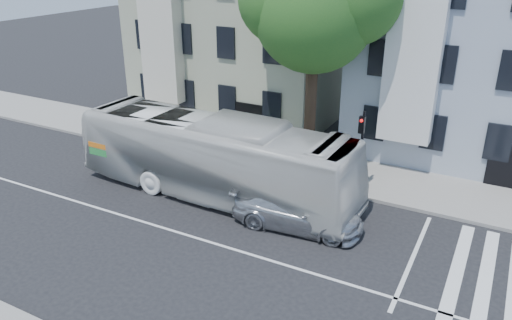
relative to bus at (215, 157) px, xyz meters
The scene contains 9 objects.
ground 4.50m from the bus, 55.84° to the right, with size 120.00×120.00×0.00m, color black.
sidewalk_far 5.42m from the bus, 63.23° to the left, with size 80.00×4.00×0.15m, color gray.
building_left 13.03m from the bus, 112.01° to the left, with size 12.00×10.00×11.00m, color #A2A68B.
building_right 15.32m from the bus, 51.21° to the left, with size 12.00×10.00×11.00m, color #9CA8BA.
street_tree 8.38m from the bus, 65.97° to the left, with size 7.30×5.90×11.10m.
bus is the anchor object (origin of this frame).
sedan 4.50m from the bus, 10.69° to the right, with size 5.12×2.08×1.49m, color silver.
hedge 3.18m from the bus, 84.44° to the left, with size 8.50×0.84×0.70m, color #315E1E, non-canonical shape.
traffic_signal 6.42m from the bus, 31.81° to the left, with size 0.39×0.51×3.71m.
Camera 1 is at (8.57, -13.25, 10.21)m, focal length 35.00 mm.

